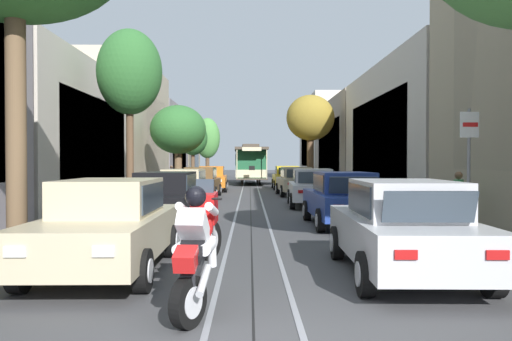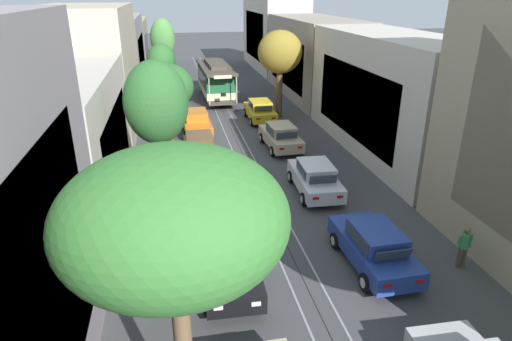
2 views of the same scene
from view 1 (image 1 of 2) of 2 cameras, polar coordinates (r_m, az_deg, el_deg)
name	(u,v)px [view 1 (image 1 of 2)]	position (r m, az deg, el deg)	size (l,w,h in m)	color
ground_plane	(250,193)	(29.68, -0.65, -2.60)	(160.00, 160.00, 0.00)	#424244
trolley_track_rails	(250,189)	(33.92, -0.67, -2.14)	(1.14, 70.46, 0.01)	gray
building_facade_left	(109,132)	(33.42, -16.46, 4.23)	(5.73, 62.16, 8.93)	gray
building_facade_right	(387,124)	(34.05, 14.78, 5.22)	(5.35, 62.16, 10.99)	tan
parked_car_beige_near_left	(108,225)	(8.90, -16.57, -6.04)	(2.00, 4.36, 1.58)	#C1B28E
parked_car_black_second_left	(166,199)	(14.78, -10.33, -3.21)	(2.10, 4.40, 1.58)	black
parked_car_beige_mid_left	(183,189)	(20.00, -8.33, -2.09)	(2.11, 4.41, 1.58)	#C1B28E
parked_car_brown_fourth_left	(200,182)	(26.30, -6.39, -1.34)	(2.07, 4.39, 1.58)	brown
parked_car_orange_fifth_left	(212,179)	(31.72, -5.08, -0.93)	(2.08, 4.39, 1.58)	orange
parked_car_silver_near_right	(403,228)	(8.59, 16.50, -6.30)	(2.08, 4.40, 1.58)	#B7B7BC
parked_car_blue_second_right	(343,199)	(14.78, 9.96, -3.20)	(2.06, 4.39, 1.58)	#233D93
parked_car_white_mid_right	(312,187)	(20.97, 6.44, -1.94)	(2.13, 4.42, 1.58)	silver
parked_car_beige_fourth_right	(296,181)	(27.57, 4.59, -1.22)	(2.12, 4.41, 1.58)	#C1B28E
parked_car_yellow_fifth_right	(287,177)	(33.99, 3.57, -0.79)	(2.01, 4.36, 1.58)	gold
street_tree_kerb_left_second	(130,73)	(19.83, -14.30, 10.74)	(2.46, 2.34, 6.92)	brown
street_tree_kerb_left_mid	(178,130)	(29.70, -8.92, 4.59)	(3.27, 3.52, 5.20)	brown
street_tree_kerb_left_fourth	(193,138)	(40.62, -7.26, 3.66)	(2.37, 2.57, 5.17)	brown
street_tree_kerb_left_far	(207,139)	(52.82, -5.60, 3.66)	(2.66, 2.22, 6.48)	brown
street_tree_kerb_right_second	(310,119)	(35.24, 6.26, 5.90)	(3.37, 2.88, 6.56)	brown
cable_car_trolley	(250,164)	(41.94, -0.68, 0.74)	(2.79, 9.17, 3.28)	#1E5B38
motorcycle_with_rider	(197,244)	(6.24, -6.73, -8.37)	(0.56, 1.88, 1.66)	black
pedestrian_on_left_pavement	(458,197)	(15.01, 22.20, -2.78)	(0.55, 0.42, 1.61)	#4C4233
pedestrian_on_right_pavement	(171,175)	(35.90, -9.69, -0.55)	(0.55, 0.42, 1.59)	#4C4233
street_sign_post	(469,167)	(10.10, 23.23, 0.33)	(0.36, 0.07, 2.88)	slate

